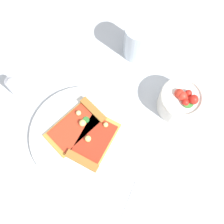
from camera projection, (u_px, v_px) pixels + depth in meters
ground_plane at (93, 121)px, 0.83m from camera, size 2.40×2.40×0.00m
plate at (81, 135)px, 0.81m from camera, size 0.28×0.28×0.01m
pizza_slice_near at (92, 144)px, 0.78m from camera, size 0.11×0.16×0.02m
pizza_slice_far at (79, 124)px, 0.80m from camera, size 0.15×0.18×0.03m
salad_bowl at (180, 101)px, 0.80m from camera, size 0.11×0.11×0.09m
soda_glass at (137, 41)px, 0.84m from camera, size 0.08×0.08×0.12m
paper_napkin at (152, 209)px, 0.75m from camera, size 0.13×0.11×0.00m
pepper_shaker at (13, 86)px, 0.82m from camera, size 0.03×0.03×0.08m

